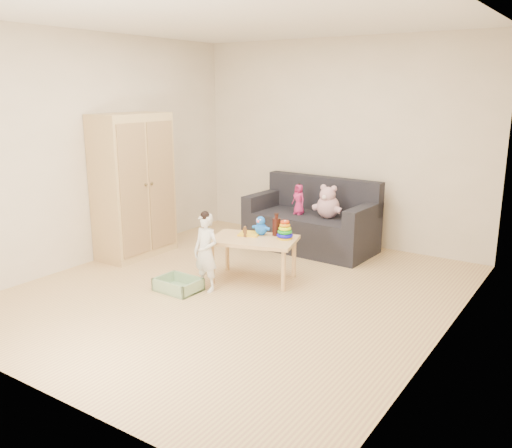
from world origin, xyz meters
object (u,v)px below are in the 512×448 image
Objects in this scene: wardrobe at (133,186)px; play_table at (254,259)px; toddler at (206,253)px; sofa at (310,232)px.

play_table is (1.70, 0.04, -0.62)m from wardrobe.
play_table is 1.13× the size of toddler.
toddler reaches higher than sofa.
wardrobe reaches higher than toddler.
wardrobe is 2.25m from sofa.
toddler is (1.47, -0.47, -0.46)m from wardrobe.
toddler is at bearing -93.28° from sofa.
play_table is 0.58m from toddler.
play_table is (0.05, -1.34, 0.01)m from sofa.
play_table is at bearing 1.19° from wardrobe.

